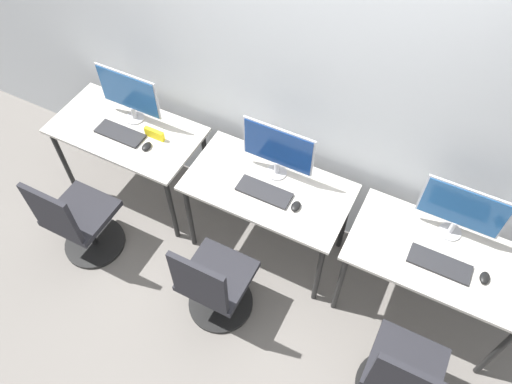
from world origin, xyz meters
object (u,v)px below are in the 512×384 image
(keyboard_center, at_px, (264,192))
(keyboard_right, at_px, (439,264))
(mouse_right, at_px, (485,278))
(office_chair_left, at_px, (79,223))
(mouse_left, at_px, (147,146))
(monitor_center, at_px, (278,149))
(office_chair_center, at_px, (214,287))
(office_chair_right, at_px, (401,378))
(keyboard_left, at_px, (120,134))
(mouse_center, at_px, (296,206))
(monitor_right, at_px, (462,210))
(monitor_left, at_px, (129,94))

(keyboard_center, relative_size, keyboard_right, 1.00)
(keyboard_center, relative_size, mouse_right, 4.25)
(office_chair_left, bearing_deg, mouse_left, 64.86)
(monitor_center, relative_size, office_chair_center, 0.57)
(office_chair_center, relative_size, office_chair_right, 1.00)
(keyboard_left, height_order, mouse_center, mouse_center)
(keyboard_right, bearing_deg, keyboard_center, 179.60)
(keyboard_left, xyz_separation_m, mouse_right, (2.69, 0.02, 0.01))
(monitor_right, bearing_deg, office_chair_left, -160.17)
(keyboard_right, bearing_deg, office_chair_center, -154.76)
(monitor_center, bearing_deg, mouse_left, -167.00)
(mouse_left, xyz_separation_m, mouse_center, (1.20, 0.00, 0.00))
(monitor_left, bearing_deg, office_chair_right, -18.41)
(mouse_right, bearing_deg, office_chair_right, -109.54)
(office_chair_left, bearing_deg, keyboard_right, 14.06)
(keyboard_right, distance_m, mouse_right, 0.27)
(office_chair_left, relative_size, office_chair_center, 1.00)
(keyboard_center, relative_size, office_chair_center, 0.43)
(keyboard_center, xyz_separation_m, keyboard_right, (1.21, -0.01, 0.00))
(keyboard_left, bearing_deg, monitor_center, 9.29)
(office_chair_center, height_order, monitor_right, monitor_right)
(mouse_center, bearing_deg, keyboard_center, 176.14)
(monitor_left, distance_m, keyboard_center, 1.25)
(office_chair_center, height_order, office_chair_right, same)
(keyboard_left, height_order, mouse_left, mouse_left)
(monitor_center, height_order, office_chair_center, monitor_center)
(mouse_center, height_order, monitor_right, monitor_right)
(keyboard_left, relative_size, mouse_center, 4.25)
(keyboard_center, height_order, monitor_right, monitor_right)
(office_chair_left, relative_size, keyboard_center, 2.35)
(keyboard_center, bearing_deg, keyboard_left, 179.97)
(office_chair_left, bearing_deg, monitor_left, 88.28)
(office_chair_left, xyz_separation_m, monitor_center, (1.24, 0.82, 0.64))
(monitor_right, bearing_deg, mouse_right, -42.42)
(mouse_left, bearing_deg, mouse_center, 0.23)
(keyboard_left, bearing_deg, mouse_right, 0.35)
(monitor_right, bearing_deg, keyboard_left, -173.87)
(monitor_left, height_order, mouse_right, monitor_left)
(mouse_center, relative_size, mouse_right, 1.00)
(mouse_left, bearing_deg, keyboard_right, 0.34)
(mouse_left, relative_size, office_chair_center, 0.10)
(keyboard_center, distance_m, mouse_center, 0.25)
(keyboard_center, bearing_deg, monitor_center, 90.00)
(office_chair_right, bearing_deg, mouse_left, 164.66)
(monitor_right, distance_m, keyboard_right, 0.36)
(monitor_left, distance_m, keyboard_right, 2.44)
(office_chair_center, relative_size, keyboard_right, 2.35)
(monitor_center, xyz_separation_m, office_chair_center, (-0.07, -0.81, -0.64))
(keyboard_right, distance_m, office_chair_right, 0.74)
(mouse_center, height_order, keyboard_right, mouse_center)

